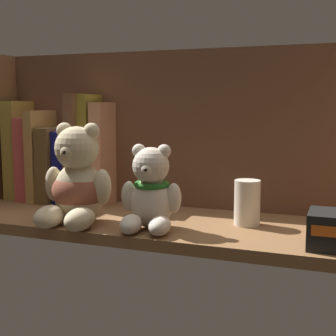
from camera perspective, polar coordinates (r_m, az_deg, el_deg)
The scene contains 13 objects.
shelf_board at distance 88.81cm, azimuth -1.21°, elevation -6.81°, with size 80.48×25.06×2.00cm, color brown.
shelf_back_panel at distance 98.52cm, azimuth 1.63°, elevation 4.04°, with size 82.88×1.20×33.97cm, color brown.
book_0 at distance 113.90cm, azimuth -16.90°, elevation 2.13°, with size 3.15×10.65×21.80cm, color #A89842.
book_1 at distance 111.95cm, azimuth -15.42°, elevation 1.15°, with size 3.45×11.64×18.16cm, color #CE5454.
book_2 at distance 110.14cm, azimuth -14.18°, elevation 1.51°, with size 2.03×13.78×19.75cm, color #AC854A.
book_3 at distance 108.72cm, azimuth -12.91°, elevation 0.51°, with size 3.26×13.39×16.12cm, color brown.
book_4 at distance 106.86cm, azimuth -11.33°, elevation 0.24°, with size 3.29×11.29×15.39cm, color navy.
book_5 at distance 104.90cm, azimuth -10.01°, elevation 2.31°, with size 2.15×13.04×23.29cm, color brown.
book_6 at distance 103.69cm, azimuth -8.85°, elevation 2.23°, with size 2.23×9.33×23.13cm, color olive.
book_7 at distance 102.45cm, azimuth -7.52°, elevation 1.73°, with size 2.73×9.03×21.51cm, color tan.
teddy_bear_larger at distance 86.36cm, azimuth -10.76°, elevation -1.91°, with size 12.97×13.49×17.89cm.
teddy_bear_smaller at distance 80.82cm, azimuth -2.09°, elevation -3.04°, with size 10.69×11.04×14.46cm.
pillar_candle at distance 85.20cm, azimuth 9.40°, elevation -4.09°, with size 4.54×4.54×7.96cm, color silver.
Camera 1 is at (32.26, -79.77, 23.01)cm, focal length 51.22 mm.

